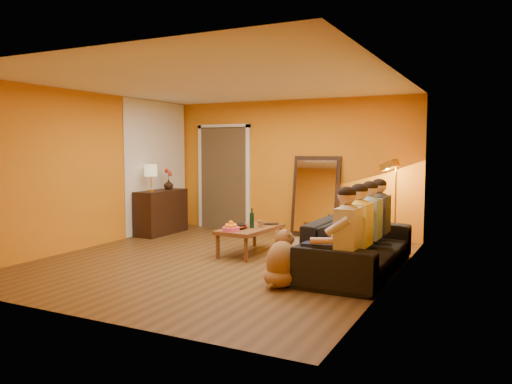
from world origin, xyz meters
The scene contains 27 objects.
room_shell centered at (0.00, 0.37, 1.30)m, with size 5.00×5.50×2.60m.
white_accent centered at (-2.48, 1.75, 1.30)m, with size 0.02×1.90×2.58m, color white.
doorway_recess centered at (-1.50, 2.83, 1.05)m, with size 1.06×0.30×2.10m, color #3F2D19.
door_jamb_left centered at (-2.07, 2.71, 1.05)m, with size 0.08×0.06×2.20m, color white.
door_jamb_right centered at (-0.93, 2.71, 1.05)m, with size 0.08×0.06×2.20m, color white.
door_header centered at (-1.50, 2.71, 2.12)m, with size 1.22×0.06×0.08m, color white.
mirror_frame centered at (0.55, 2.63, 0.76)m, with size 0.92×0.06×1.52m, color black.
mirror_glass centered at (0.55, 2.59, 0.76)m, with size 0.78×0.02×1.36m, color white.
sideboard centered at (-2.24, 1.55, 0.42)m, with size 0.44×1.18×0.85m, color black.
table_lamp centered at (-2.24, 1.25, 1.10)m, with size 0.24×0.24×0.51m, color beige, non-canonical shape.
sofa centered at (2.00, 0.31, 0.37)m, with size 0.98×2.51×0.73m, color black.
coffee_table centered at (0.17, 0.67, 0.21)m, with size 0.62×1.22×0.42m, color brown, non-canonical shape.
floor_lamp centered at (2.10, 2.28, 0.72)m, with size 0.30×0.24×1.44m, color gold, non-canonical shape.
dog centered at (1.36, -0.82, 0.35)m, with size 0.38×0.59×0.70m, color #976244, non-canonical shape.
person_far_left centered at (2.13, -0.69, 0.61)m, with size 0.70×0.44×1.22m, color beige, non-canonical shape.
person_mid_left centered at (2.13, -0.14, 0.61)m, with size 0.70×0.44×1.22m, color #E8CF4D, non-canonical shape.
person_mid_right centered at (2.13, 0.41, 0.61)m, with size 0.70×0.44×1.22m, color #7D9FC1, non-canonical shape.
person_far_right centered at (2.13, 0.96, 0.61)m, with size 0.70×0.44×1.22m, color #303035, non-canonical shape.
fruit_bowl centered at (0.07, 0.22, 0.50)m, with size 0.26×0.26×0.16m, color #E24F7E, non-canonical shape.
wine_bottle centered at (0.22, 0.62, 0.58)m, with size 0.07×0.07×0.31m, color black.
tumbler centered at (0.29, 0.79, 0.47)m, with size 0.11×0.11×0.10m, color #B27F3F.
laptop centered at (0.35, 1.02, 0.43)m, with size 0.29×0.19×0.02m, color black.
book_lower centered at (-0.01, 0.47, 0.43)m, with size 0.18×0.25×0.02m, color black.
book_mid centered at (0.00, 0.48, 0.45)m, with size 0.18×0.25×0.02m, color red.
book_upper centered at (-0.01, 0.46, 0.47)m, with size 0.18×0.24×0.02m, color black.
vase centered at (-2.24, 1.80, 0.95)m, with size 0.19×0.19×0.20m, color black.
flowers centered at (-2.24, 1.80, 1.18)m, with size 0.17×0.17×0.42m, color red, non-canonical shape.
Camera 1 is at (3.72, -6.26, 1.66)m, focal length 35.00 mm.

